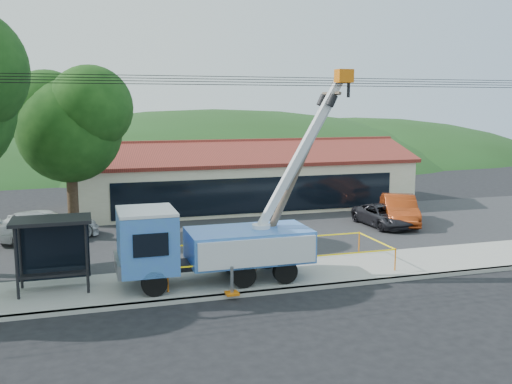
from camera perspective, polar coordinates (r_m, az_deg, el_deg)
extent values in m
plane|color=black|center=(19.75, 3.20, -12.02)|extent=(120.00, 120.00, 0.00)
cube|color=gray|center=(21.59, 1.26, -9.96)|extent=(60.00, 0.25, 0.15)
cube|color=gray|center=(23.31, -0.22, -8.53)|extent=(60.00, 4.00, 0.15)
cube|color=#28282B|center=(30.81, -4.52, -4.31)|extent=(60.00, 12.00, 0.10)
cube|color=beige|center=(39.10, -1.36, 0.96)|extent=(22.00, 8.00, 3.40)
cube|color=black|center=(35.33, 0.40, -0.32)|extent=(18.04, 0.08, 2.21)
cube|color=maroon|center=(36.95, -0.54, 3.94)|extent=(22.50, 4.53, 1.52)
cube|color=maroon|center=(40.79, -2.13, 4.39)|extent=(22.50, 4.53, 1.52)
cube|color=maroon|center=(38.82, -1.38, 5.14)|extent=(22.50, 0.30, 0.25)
cylinder|color=#332316|center=(30.72, -17.84, -0.87)|extent=(0.56, 0.56, 4.18)
sphere|color=#13360E|center=(30.35, -18.16, 5.87)|extent=(5.25, 5.25, 5.25)
sphere|color=#13360E|center=(31.06, -20.17, 7.58)|extent=(4.20, 4.20, 4.20)
sphere|color=#13360E|center=(29.62, -16.24, 8.10)|extent=(4.20, 4.20, 4.20)
ellipsoid|color=#1D3C15|center=(73.16, -23.64, 2.53)|extent=(78.40, 56.00, 28.00)
ellipsoid|color=#1D3C15|center=(74.49, -4.16, 3.34)|extent=(89.60, 64.00, 32.00)
ellipsoid|color=#1D3C15|center=(81.27, 9.75, 3.69)|extent=(72.80, 52.00, 26.00)
cylinder|color=black|center=(21.41, 0.48, 10.65)|extent=(60.00, 0.02, 0.02)
cylinder|color=black|center=(21.89, 0.08, 10.92)|extent=(60.00, 0.02, 0.02)
cylinder|color=black|center=(22.38, -0.30, 11.18)|extent=(60.00, 0.02, 0.02)
cylinder|color=black|center=(22.77, -0.60, 11.44)|extent=(60.00, 0.02, 0.02)
cylinder|color=black|center=(21.10, -10.13, -8.97)|extent=(0.94, 0.31, 0.94)
cylinder|color=black|center=(23.19, -10.79, -7.36)|extent=(0.94, 0.31, 0.94)
cylinder|color=black|center=(21.72, -1.26, -8.32)|extent=(0.94, 0.31, 0.94)
cylinder|color=black|center=(23.75, -2.70, -6.82)|extent=(0.94, 0.31, 0.94)
cylinder|color=black|center=(22.21, 2.93, -7.94)|extent=(0.94, 0.31, 0.94)
cylinder|color=black|center=(24.20, 1.15, -6.52)|extent=(0.94, 0.31, 0.94)
cube|color=black|center=(22.51, -3.57, -7.02)|extent=(6.89, 1.04, 0.26)
cube|color=#3D6DDA|center=(21.79, -10.85, -4.86)|extent=(2.09, 2.51, 2.19)
cube|color=silver|center=(21.56, -10.94, -1.89)|extent=(2.09, 2.51, 0.13)
cube|color=black|center=(21.68, -13.47, -4.59)|extent=(0.08, 1.88, 0.94)
cube|color=gray|center=(21.92, -13.66, -7.13)|extent=(0.16, 2.40, 0.52)
cube|color=#3D6DDA|center=(22.63, -0.75, -5.28)|extent=(4.80, 2.51, 1.25)
cylinder|color=silver|center=(22.67, 0.52, -4.03)|extent=(0.73, 0.73, 0.63)
cube|color=silver|center=(22.74, 4.57, 4.12)|extent=(3.61, 0.29, 6.01)
cube|color=gray|center=(22.84, 5.31, 4.79)|extent=(2.17, 0.19, 3.61)
cube|color=orange|center=(23.17, 8.79, 11.39)|extent=(0.63, 0.52, 0.52)
cube|color=orange|center=(21.07, -2.42, -10.09)|extent=(0.47, 0.47, 0.08)
cube|color=orange|center=(25.06, 1.58, -7.00)|extent=(0.47, 0.47, 0.08)
cylinder|color=brown|center=(23.04, 3.85, 1.57)|extent=(4.00, 0.29, 8.08)
cube|color=brown|center=(23.46, 7.54, 9.76)|extent=(0.15, 1.65, 0.15)
cylinder|color=black|center=(23.80, 6.66, 9.10)|extent=(0.49, 0.33, 0.56)
cylinder|color=black|center=(22.96, 7.58, 9.10)|extent=(0.49, 0.33, 0.56)
cylinder|color=black|center=(21.89, -22.84, -6.60)|extent=(0.11, 0.11, 2.60)
cylinder|color=black|center=(21.75, -16.55, -6.36)|extent=(0.11, 0.11, 2.60)
cylinder|color=black|center=(23.14, -22.52, -5.77)|extent=(0.11, 0.11, 2.60)
cylinder|color=black|center=(23.01, -16.58, -5.54)|extent=(0.11, 0.11, 2.60)
cube|color=black|center=(22.12, -19.81, -2.67)|extent=(2.82, 1.74, 0.13)
cube|color=black|center=(23.10, -19.55, -5.63)|extent=(2.60, 0.05, 2.17)
cube|color=black|center=(22.60, -19.53, -7.80)|extent=(2.39, 0.43, 0.09)
cylinder|color=orange|center=(21.44, -8.81, -8.65)|extent=(0.06, 0.06, 0.96)
cylinder|color=orange|center=(24.53, 13.75, -6.56)|extent=(0.06, 0.06, 0.96)
cylinder|color=orange|center=(27.28, 10.27, -4.90)|extent=(0.06, 0.06, 0.96)
cylinder|color=orange|center=(24.54, -9.90, -6.44)|extent=(0.06, 0.06, 0.96)
cube|color=yellow|center=(22.43, 3.28, -6.63)|extent=(9.45, 0.01, 0.06)
cube|color=yellow|center=(25.79, 11.95, -4.76)|extent=(0.01, 3.25, 0.06)
cube|color=yellow|center=(25.40, 0.74, -4.78)|extent=(9.45, 0.01, 0.06)
cube|color=yellow|center=(22.87, -9.42, -6.43)|extent=(0.01, 3.25, 0.06)
imported|color=#B2B5BA|center=(30.58, -21.30, -5.09)|extent=(3.42, 5.24, 1.66)
imported|color=#95310E|center=(34.45, 14.08, -3.23)|extent=(3.62, 5.35, 1.67)
imported|color=silver|center=(31.47, -20.08, -4.64)|extent=(5.58, 3.47, 1.51)
imported|color=black|center=(33.49, 12.57, -3.52)|extent=(2.20, 4.48, 1.22)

